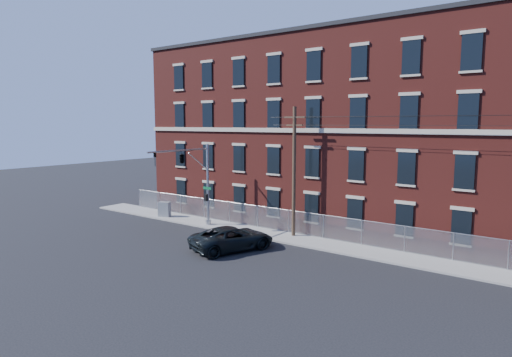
{
  "coord_description": "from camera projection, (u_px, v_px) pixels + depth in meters",
  "views": [
    {
      "loc": [
        19.67,
        -23.29,
        8.86
      ],
      "look_at": [
        -0.47,
        4.0,
        4.6
      ],
      "focal_mm": 30.93,
      "sensor_mm": 36.0,
      "label": 1
    }
  ],
  "objects": [
    {
      "name": "sidewalk",
      "position": [
        422.0,
        262.0,
        28.2
      ],
      "size": [
        65.0,
        3.0,
        0.12
      ],
      "primitive_type": "cube",
      "color": "gray",
      "rests_on": "ground"
    },
    {
      "name": "pickup_truck",
      "position": [
        232.0,
        238.0,
        30.96
      ],
      "size": [
        4.75,
        6.6,
        1.67
      ],
      "primitive_type": "imported",
      "rotation": [
        0.0,
        0.0,
        2.77
      ],
      "color": "black",
      "rests_on": "ground"
    },
    {
      "name": "ground",
      "position": [
        228.0,
        249.0,
        31.29
      ],
      "size": [
        140.0,
        140.0,
        0.0
      ],
      "primitive_type": "plane",
      "color": "black",
      "rests_on": "ground"
    },
    {
      "name": "utility_pole_near",
      "position": [
        294.0,
        169.0,
        33.92
      ],
      "size": [
        1.8,
        0.28,
        10.0
      ],
      "color": "#463323",
      "rests_on": "ground"
    },
    {
      "name": "mill_building",
      "position": [
        460.0,
        132.0,
        34.33
      ],
      "size": [
        55.3,
        14.32,
        16.3
      ],
      "color": "maroon",
      "rests_on": "ground"
    },
    {
      "name": "utility_cabinet",
      "position": [
        164.0,
        209.0,
        41.53
      ],
      "size": [
        1.24,
        0.9,
        1.39
      ],
      "primitive_type": "cube",
      "rotation": [
        0.0,
        0.0,
        0.35
      ],
      "color": "slate",
      "rests_on": "sidewalk"
    },
    {
      "name": "traffic_signal_mast",
      "position": [
        188.0,
        166.0,
        35.9
      ],
      "size": [
        0.9,
        6.75,
        7.0
      ],
      "color": "#9EA0A5",
      "rests_on": "ground"
    },
    {
      "name": "chain_link_fence",
      "position": [
        428.0,
        242.0,
        29.12
      ],
      "size": [
        59.06,
        0.06,
        1.85
      ],
      "color": "#A5A8AD",
      "rests_on": "ground"
    }
  ]
}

